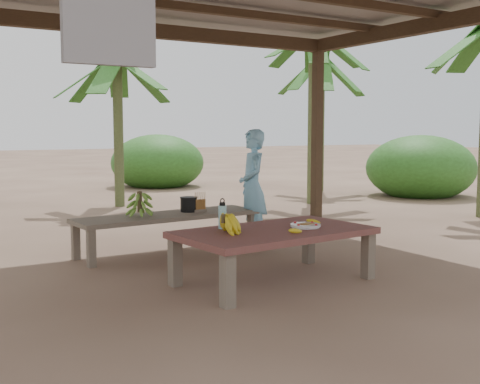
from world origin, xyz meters
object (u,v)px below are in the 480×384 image
ripe_banana_bunch (223,223)px  plate (305,226)px  bench (168,219)px  cooking_pot (189,205)px  water_flask (222,216)px  work_table (274,236)px  woman (253,187)px

ripe_banana_bunch → plate: size_ratio=1.08×
bench → cooking_pot: 0.33m
ripe_banana_bunch → cooking_pot: 1.87m
bench → plate: bearing=-76.4°
bench → water_flask: water_flask is taller
bench → plate: 1.94m
cooking_pot → ripe_banana_bunch: bearing=-106.8°
ripe_banana_bunch → water_flask: 0.27m
work_table → woman: size_ratio=1.31×
cooking_pot → woman: woman is taller
ripe_banana_bunch → woman: bearing=50.7°
plate → cooking_pot: 1.92m
work_table → water_flask: water_flask is taller
work_table → cooking_pot: size_ratio=9.42×
work_table → plate: bearing=-15.2°
bench → work_table: bearing=-85.5°
plate → woman: bearing=73.3°
bench → cooking_pot: (0.29, 0.06, 0.14)m
water_flask → ripe_banana_bunch: bearing=-117.5°
ripe_banana_bunch → plate: (0.83, -0.11, -0.08)m
plate → cooking_pot: size_ratio=1.45×
ripe_banana_bunch → plate: 0.84m
work_table → ripe_banana_bunch: size_ratio=6.03×
ripe_banana_bunch → bench: bearing=81.9°
water_flask → cooking_pot: size_ratio=1.44×
plate → water_flask: water_flask is taller
work_table → water_flask: (-0.39, 0.29, 0.18)m
work_table → cooking_pot: bearing=84.3°
water_flask → woman: size_ratio=0.20×
bench → cooking_pot: bearing=7.5°
work_table → woman: woman is taller
bench → plate: plate is taller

